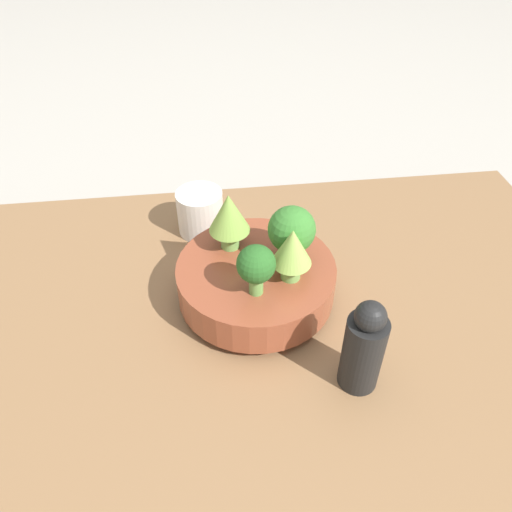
% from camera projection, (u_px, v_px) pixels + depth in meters
% --- Properties ---
extents(ground_plane, '(6.00, 6.00, 0.00)m').
position_uv_depth(ground_plane, '(237.00, 331.00, 0.79)').
color(ground_plane, '#ADA89E').
extents(table, '(1.20, 0.70, 0.04)m').
position_uv_depth(table, '(237.00, 323.00, 0.77)').
color(table, olive).
rests_on(table, ground_plane).
extents(bowl, '(0.24, 0.24, 0.07)m').
position_uv_depth(bowl, '(256.00, 280.00, 0.76)').
color(bowl, brown).
rests_on(bowl, table).
extents(broccoli_floret_back, '(0.05, 0.05, 0.08)m').
position_uv_depth(broccoli_floret_back, '(256.00, 266.00, 0.67)').
color(broccoli_floret_back, '#6BA34C').
rests_on(broccoli_floret_back, bowl).
extents(romanesco_piece_far, '(0.06, 0.06, 0.09)m').
position_uv_depth(romanesco_piece_far, '(292.00, 251.00, 0.69)').
color(romanesco_piece_far, '#7AB256').
rests_on(romanesco_piece_far, bowl).
extents(broccoli_floret_left, '(0.07, 0.07, 0.09)m').
position_uv_depth(broccoli_floret_left, '(292.00, 231.00, 0.72)').
color(broccoli_floret_left, '#609347').
rests_on(broccoli_floret_left, bowl).
extents(romanesco_piece_near, '(0.06, 0.06, 0.10)m').
position_uv_depth(romanesco_piece_near, '(231.00, 215.00, 0.74)').
color(romanesco_piece_near, '#7AB256').
rests_on(romanesco_piece_near, bowl).
extents(cup, '(0.08, 0.08, 0.08)m').
position_uv_depth(cup, '(200.00, 212.00, 0.89)').
color(cup, silver).
rests_on(cup, table).
extents(pepper_mill, '(0.05, 0.05, 0.15)m').
position_uv_depth(pepper_mill, '(364.00, 348.00, 0.63)').
color(pepper_mill, black).
rests_on(pepper_mill, table).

